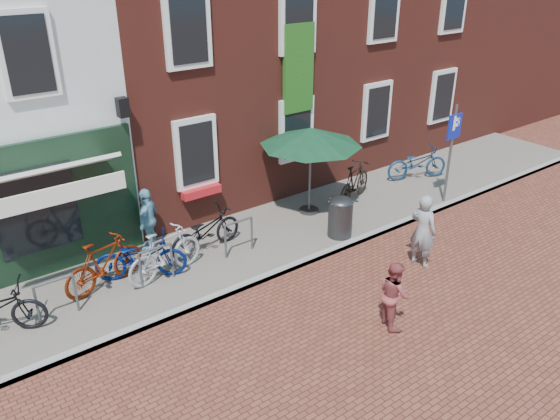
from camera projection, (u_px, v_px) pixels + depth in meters
ground at (251, 288)px, 11.48m from camera, size 80.00×80.00×0.00m
sidewalk at (250, 243)px, 13.08m from camera, size 24.00×3.00×0.10m
building_brick_mid at (165, 1)px, 15.45m from camera, size 6.00×8.00×10.00m
litter_bin at (340, 215)px, 13.10m from camera, size 0.58×0.58×1.07m
parking_sign at (452, 141)px, 14.39m from camera, size 0.50×0.08×2.67m
parasol at (311, 133)px, 13.60m from camera, size 2.56×2.56×2.38m
woman at (423, 231)px, 11.97m from camera, size 0.48×0.66×1.67m
boy at (394, 294)px, 10.11m from camera, size 0.68×0.77×1.32m
cafe_person at (148, 219)px, 12.45m from camera, size 0.88×0.88×1.49m
bicycle_1 at (104, 264)px, 11.11m from camera, size 1.88×0.93×1.09m
bicycle_2 at (141, 257)px, 11.45m from camera, size 1.96×1.42×0.98m
bicycle_3 at (165, 253)px, 11.48m from camera, size 1.88×0.82×1.09m
bicycle_4 at (205, 231)px, 12.49m from camera, size 1.94×0.89×0.98m
bicycle_5 at (354, 182)px, 14.89m from camera, size 1.87×1.17×1.09m
bicycle_6 at (417, 163)px, 16.38m from camera, size 1.98×1.29×0.98m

